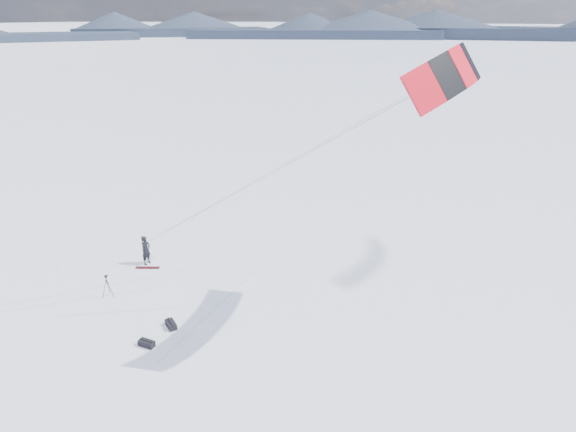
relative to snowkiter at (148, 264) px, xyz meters
The scene contains 9 objects.
ground 4.18m from the snowkiter, 65.95° to the right, with size 1800.00×1800.00×0.00m, color white.
horizon_hills 5.32m from the snowkiter, 65.95° to the right, with size 704.00×705.94×8.30m.
snow_tracks 3.74m from the snowkiter, 94.19° to the right, with size 13.93×9.84×0.01m.
snowkiter is the anchor object (origin of this frame).
snowboard 0.56m from the snowkiter, 46.03° to the right, with size 1.40×0.26×0.04m, color maroon.
tripod 3.86m from the snowkiter, 76.87° to the right, with size 0.58×0.61×1.28m.
gear_bag_a 8.00m from the snowkiter, 45.66° to the right, with size 0.76×0.41×0.33m.
gear_bag_b 6.93m from the snowkiter, 36.44° to the right, with size 0.84×0.69×0.35m.
power_kite 19.84m from the snowkiter, ahead, with size 17.26×6.84×11.43m.
Camera 1 is at (18.07, -14.13, 13.72)m, focal length 30.00 mm.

